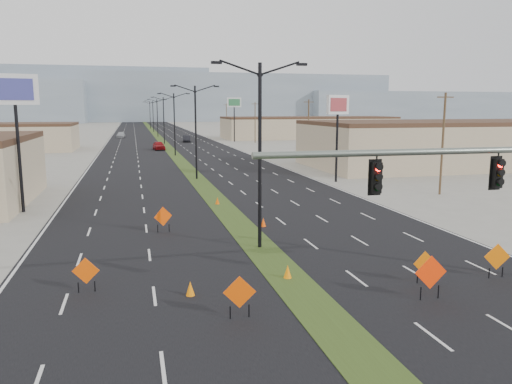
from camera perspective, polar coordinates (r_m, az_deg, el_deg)
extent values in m
plane|color=gray|center=(17.21, 10.76, -16.99)|extent=(600.00, 600.00, 0.00)
cube|color=black|center=(114.38, -10.54, 5.56)|extent=(25.00, 400.00, 0.02)
cube|color=#354619|center=(114.38, -10.54, 5.56)|extent=(2.00, 400.00, 0.04)
cube|color=tan|center=(71.73, 20.77, 5.02)|extent=(36.00, 18.00, 5.50)
cube|color=tan|center=(131.82, 6.01, 7.26)|extent=(44.00, 16.00, 5.00)
cube|color=gray|center=(317.44, -5.48, 10.65)|extent=(220.00, 50.00, 28.00)
cube|color=gray|center=(356.65, 17.97, 9.31)|extent=(160.00, 50.00, 18.00)
cube|color=gray|center=(334.86, -18.14, 10.52)|extent=(140.00, 50.00, 32.00)
cylinder|color=slate|center=(19.89, 22.68, 4.37)|extent=(16.00, 0.24, 0.24)
cube|color=black|center=(18.13, 13.55, 1.60)|extent=(0.50, 0.28, 1.30)
sphere|color=#FF0C05|center=(17.95, 13.83, 2.64)|extent=(0.22, 0.22, 0.22)
cube|color=black|center=(20.90, 25.84, 1.93)|extent=(0.50, 0.28, 1.30)
sphere|color=#FF0C05|center=(20.74, 26.19, 2.83)|extent=(0.22, 0.22, 0.22)
cylinder|color=black|center=(26.89, 0.44, 3.91)|extent=(0.20, 0.20, 10.00)
cube|color=black|center=(26.39, -4.55, 14.54)|extent=(0.55, 0.24, 0.14)
cube|color=black|center=(27.52, 5.25, 14.32)|extent=(0.55, 0.24, 0.14)
cylinder|color=black|center=(54.40, -6.89, 6.70)|extent=(0.20, 0.20, 10.00)
cube|color=black|center=(54.16, -9.47, 11.86)|extent=(0.55, 0.24, 0.14)
cube|color=black|center=(54.71, -4.56, 11.94)|extent=(0.55, 0.24, 0.14)
cylinder|color=black|center=(82.24, -9.30, 7.58)|extent=(0.20, 0.20, 10.00)
cube|color=black|center=(82.08, -11.02, 10.99)|extent=(0.55, 0.24, 0.14)
cube|color=black|center=(82.45, -7.77, 11.07)|extent=(0.55, 0.24, 0.14)
cylinder|color=black|center=(110.17, -10.49, 8.02)|extent=(0.20, 0.20, 10.00)
cube|color=black|center=(110.05, -11.79, 10.55)|extent=(0.55, 0.24, 0.14)
cube|color=black|center=(110.32, -9.36, 10.62)|extent=(0.55, 0.24, 0.14)
cylinder|color=black|center=(138.12, -11.20, 8.27)|extent=(0.20, 0.20, 10.00)
cube|color=black|center=(138.02, -12.24, 10.29)|extent=(0.55, 0.24, 0.14)
cube|color=black|center=(138.24, -10.30, 10.36)|extent=(0.55, 0.24, 0.14)
cylinder|color=black|center=(166.09, -11.68, 8.44)|extent=(0.20, 0.20, 10.00)
cube|color=black|center=(166.01, -12.54, 10.12)|extent=(0.55, 0.24, 0.14)
cube|color=black|center=(166.19, -10.93, 10.18)|extent=(0.55, 0.24, 0.14)
cylinder|color=black|center=(194.07, -12.01, 8.56)|extent=(0.20, 0.20, 10.00)
cube|color=black|center=(194.00, -12.75, 10.00)|extent=(0.55, 0.24, 0.14)
cube|color=black|center=(194.16, -11.38, 10.05)|extent=(0.55, 0.24, 0.14)
cylinder|color=#4C3823|center=(47.26, 20.55, 5.13)|extent=(0.20, 0.20, 9.00)
cube|color=#4C3823|center=(47.16, 20.84, 10.10)|extent=(1.60, 0.10, 0.10)
cylinder|color=#4C3823|center=(78.64, 6.00, 7.21)|extent=(0.20, 0.20, 9.00)
cube|color=#4C3823|center=(78.58, 6.05, 10.20)|extent=(1.60, 0.10, 0.10)
cylinder|color=#4C3823|center=(112.18, -0.11, 7.94)|extent=(0.20, 0.20, 9.00)
cube|color=#4C3823|center=(112.14, -0.11, 10.04)|extent=(1.60, 0.10, 0.10)
cylinder|color=#4C3823|center=(146.41, -3.39, 8.30)|extent=(0.20, 0.20, 9.00)
cube|color=#4C3823|center=(146.38, -3.41, 9.91)|extent=(1.60, 0.10, 0.10)
imported|color=maroon|center=(94.62, -11.05, 5.23)|extent=(2.35, 4.89, 1.61)
imported|color=black|center=(115.93, -7.94, 6.05)|extent=(1.92, 4.66, 1.50)
imported|color=#A9ADB3|center=(136.18, -15.18, 6.30)|extent=(2.33, 5.06, 1.43)
cube|color=#E54A04|center=(22.24, -18.89, -8.52)|extent=(1.12, 0.20, 1.13)
cylinder|color=black|center=(22.50, -19.64, -10.25)|extent=(0.05, 0.05, 0.47)
cylinder|color=black|center=(22.44, -17.94, -10.21)|extent=(0.05, 0.05, 0.47)
cube|color=#DF4704|center=(18.59, -1.89, -11.36)|extent=(1.21, 0.19, 1.21)
cylinder|color=black|center=(18.81, -2.97, -13.60)|extent=(0.05, 0.05, 0.51)
cylinder|color=black|center=(18.94, -0.81, -13.42)|extent=(0.05, 0.05, 0.51)
cube|color=#E24404|center=(31.56, -10.58, -2.76)|extent=(1.13, 0.49, 1.21)
cylinder|color=black|center=(31.71, -11.17, -4.11)|extent=(0.05, 0.05, 0.50)
cylinder|color=black|center=(31.75, -9.90, -4.06)|extent=(0.05, 0.05, 0.50)
cube|color=#D96204|center=(23.38, 18.72, -7.71)|extent=(1.09, 0.04, 1.09)
cylinder|color=black|center=(23.42, 17.97, -9.39)|extent=(0.05, 0.05, 0.45)
cylinder|color=black|center=(23.75, 19.29, -9.20)|extent=(0.05, 0.05, 0.45)
cube|color=#FF3205|center=(21.42, 19.35, -8.66)|extent=(1.38, 0.09, 1.38)
cylinder|color=black|center=(21.49, 18.30, -10.97)|extent=(0.05, 0.05, 0.57)
cylinder|color=black|center=(21.91, 20.12, -10.67)|extent=(0.05, 0.05, 0.57)
cube|color=#E46404|center=(25.24, 25.84, -6.67)|extent=(1.20, 0.25, 1.21)
cylinder|color=black|center=(25.23, 25.09, -8.41)|extent=(0.05, 0.05, 0.50)
cylinder|color=black|center=(25.67, 26.34, -8.20)|extent=(0.05, 0.05, 0.50)
cone|color=orange|center=(21.07, -7.52, -10.89)|extent=(0.39, 0.39, 0.63)
cone|color=orange|center=(22.90, 3.64, -9.11)|extent=(0.47, 0.47, 0.65)
cone|color=#F94B05|center=(32.58, 0.84, -3.48)|extent=(0.38, 0.38, 0.60)
cone|color=#E55804|center=(40.10, -4.44, -1.02)|extent=(0.49, 0.49, 0.61)
cylinder|color=black|center=(40.56, -25.44, 3.71)|extent=(0.24, 0.24, 8.33)
cube|color=white|center=(40.43, -25.93, 10.51)|extent=(3.30, 0.90, 2.19)
cube|color=#3E3F95|center=(40.24, -25.99, 10.52)|extent=(2.60, 0.49, 1.53)
cylinder|color=black|center=(52.79, 9.22, 5.15)|extent=(0.24, 0.24, 7.42)
cube|color=white|center=(52.65, 9.34, 9.82)|extent=(2.84, 1.45, 1.95)
cube|color=#A3363B|center=(52.46, 9.43, 9.82)|extent=(2.18, 0.95, 1.37)
cylinder|color=black|center=(116.26, -2.50, 7.82)|extent=(0.24, 0.24, 8.32)
cube|color=white|center=(116.22, -2.51, 10.20)|extent=(3.30, 0.66, 2.19)
cube|color=#2F7545|center=(116.02, -2.50, 10.20)|extent=(2.62, 0.30, 1.53)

